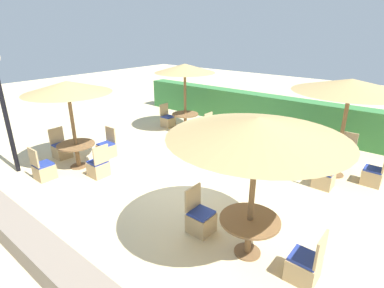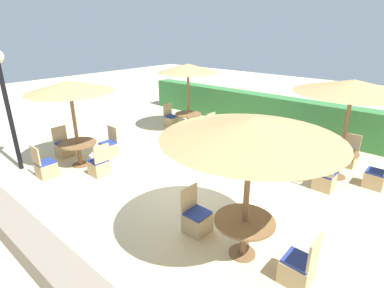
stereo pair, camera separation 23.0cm
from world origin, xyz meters
name	(u,v)px [view 1 (the left image)]	position (x,y,z in m)	size (l,w,h in m)	color
ground_plane	(178,182)	(0.00, 0.00, 0.00)	(40.00, 40.00, 0.00)	beige
hedge_row	(275,113)	(0.00, 5.82, 0.66)	(13.00, 0.70, 1.32)	#387A3D
stone_border	(38,249)	(0.00, -3.66, 0.22)	(10.00, 0.56, 0.44)	gray
parasol_back_right	(351,86)	(3.10, 3.06, 2.47)	(2.85, 2.85, 2.64)	brown
round_table_back_right	(338,156)	(3.10, 3.06, 0.56)	(0.91, 0.91, 0.76)	brown
patio_chair_back_right_west	(300,158)	(2.13, 3.01, 0.26)	(0.46, 0.46, 0.93)	tan
patio_chair_back_right_south	(324,178)	(3.05, 2.14, 0.26)	(0.46, 0.46, 0.93)	tan
patio_chair_back_right_north	(345,155)	(3.09, 4.04, 0.26)	(0.46, 0.46, 0.93)	tan
patio_chair_back_right_east	(373,175)	(4.00, 3.10, 0.26)	(0.46, 0.46, 0.93)	tan
parasol_front_left	(67,88)	(-2.89, -1.12, 2.33)	(2.33, 2.33, 2.50)	brown
round_table_front_left	(77,149)	(-2.89, -1.12, 0.56)	(1.05, 1.05, 0.71)	brown
patio_chair_front_left_south	(44,170)	(-2.91, -2.12, 0.26)	(0.46, 0.46, 0.93)	tan
patio_chair_front_left_west	(62,149)	(-3.91, -1.07, 0.26)	(0.46, 0.46, 0.93)	tan
patio_chair_front_left_east	(99,167)	(-1.91, -1.10, 0.26)	(0.46, 0.46, 0.93)	tan
patio_chair_front_left_north	(107,149)	(-2.86, -0.14, 0.26)	(0.46, 0.46, 0.93)	tan
parasol_back_left	(185,69)	(-2.60, 3.38, 2.42)	(2.26, 2.26, 2.59)	brown
round_table_back_left	(185,117)	(-2.60, 3.38, 0.54)	(1.02, 1.02, 0.70)	brown
patio_chair_back_left_west	(168,120)	(-3.53, 3.35, 0.26)	(0.46, 0.46, 0.93)	tan
patio_chair_back_left_east	(204,129)	(-1.65, 3.34, 0.26)	(0.46, 0.46, 0.93)	tan
parasol_front_right	(257,128)	(2.76, -1.20, 2.37)	(2.84, 2.84, 2.55)	brown
round_table_front_right	(249,226)	(2.76, -1.20, 0.57)	(1.06, 1.06, 0.72)	brown
patio_chair_front_right_west	(200,220)	(1.71, -1.24, 0.26)	(0.46, 0.46, 0.93)	tan
patio_chair_front_right_east	(304,266)	(3.76, -1.18, 0.26)	(0.46, 0.46, 0.93)	tan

